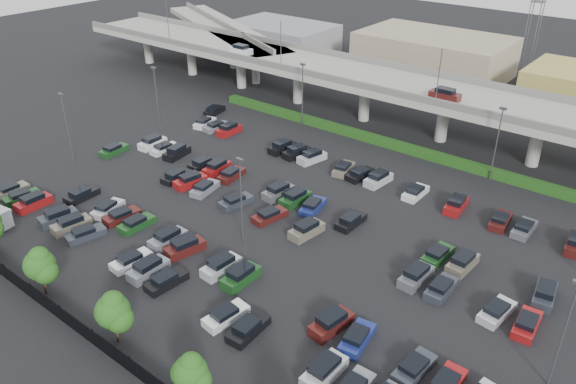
{
  "coord_description": "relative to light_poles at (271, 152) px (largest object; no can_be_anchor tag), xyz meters",
  "views": [
    {
      "loc": [
        36.54,
        -45.94,
        35.21
      ],
      "look_at": [
        -0.96,
        1.29,
        2.0
      ],
      "focal_mm": 35.0,
      "sensor_mm": 36.0,
      "label": 1
    }
  ],
  "objects": [
    {
      "name": "hedge",
      "position": [
        4.13,
        23.0,
        -5.69
      ],
      "size": [
        66.0,
        1.6,
        1.1
      ],
      "primitive_type": "cube",
      "color": "#1A4112",
      "rests_on": "ground"
    },
    {
      "name": "parked_cars",
      "position": [
        3.92,
        -5.76,
        -5.6
      ],
      "size": [
        63.17,
        41.69,
        1.67
      ],
      "color": "#6C6454",
      "rests_on": "ground"
    },
    {
      "name": "fence",
      "position": [
        4.07,
        -30.0,
        -5.34
      ],
      "size": [
        70.0,
        0.1,
        2.0
      ],
      "color": "black",
      "rests_on": "ground"
    },
    {
      "name": "tree_row",
      "position": [
        4.83,
        -28.53,
        -2.72
      ],
      "size": [
        65.07,
        3.66,
        5.94
      ],
      "color": "#332316",
      "rests_on": "ground"
    },
    {
      "name": "overpass",
      "position": [
        3.88,
        29.96,
        0.73
      ],
      "size": [
        150.0,
        13.0,
        15.8
      ],
      "color": "gray",
      "rests_on": "ground"
    },
    {
      "name": "light_poles",
      "position": [
        0.0,
        0.0,
        0.0
      ],
      "size": [
        66.9,
        48.38,
        10.3
      ],
      "color": "#4C4C51",
      "rests_on": "ground"
    },
    {
      "name": "ground",
      "position": [
        4.13,
        -2.0,
        -6.24
      ],
      "size": [
        280.0,
        280.0,
        0.0
      ],
      "primitive_type": "plane",
      "color": "black"
    },
    {
      "name": "distant_buildings",
      "position": [
        16.5,
        59.81,
        -2.49
      ],
      "size": [
        138.0,
        24.0,
        9.0
      ],
      "color": "gray",
      "rests_on": "ground"
    },
    {
      "name": "on_ramp",
      "position": [
        -47.98,
        41.05,
        0.62
      ],
      "size": [
        50.93,
        30.13,
        8.8
      ],
      "color": "gray",
      "rests_on": "ground"
    }
  ]
}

